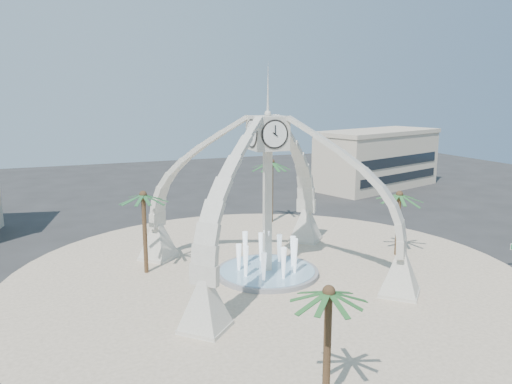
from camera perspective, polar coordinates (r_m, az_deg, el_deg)
name	(u,v)px	position (r m, az deg, el deg)	size (l,w,h in m)	color
ground	(267,275)	(39.44, 1.28, -9.46)	(140.00, 140.00, 0.00)	#282828
plaza	(267,275)	(39.43, 1.28, -9.42)	(40.00, 40.00, 0.06)	beige
clock_tower	(267,194)	(37.64, 1.32, -0.17)	(17.94, 17.94, 16.30)	beige
fountain	(267,271)	(39.34, 1.28, -9.07)	(8.00, 8.00, 3.62)	gray
building_ne	(377,159)	(76.89, 13.71, 3.71)	(21.87, 14.17, 8.60)	#C0B296
palm_east	(399,195)	(44.38, 16.08, -0.35)	(5.07, 5.07, 6.16)	brown
palm_west	(143,196)	(39.08, -12.77, -0.44)	(3.69, 3.69, 7.01)	brown
palm_north	(272,163)	(53.67, 1.79, 3.36)	(5.26, 5.26, 7.49)	brown
palm_south	(329,294)	(22.26, 8.32, -11.41)	(4.44, 4.44, 6.17)	brown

